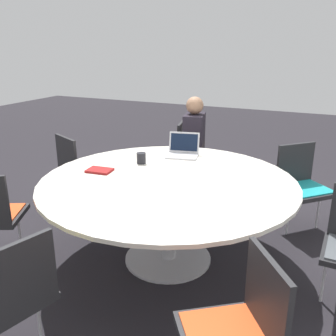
{
  "coord_description": "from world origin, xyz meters",
  "views": [
    {
      "loc": [
        2.57,
        1.18,
        1.78
      ],
      "look_at": [
        0.0,
        0.0,
        0.83
      ],
      "focal_mm": 40.0,
      "sensor_mm": 36.0,
      "label": 1
    }
  ],
  "objects_px": {
    "person_0": "(195,139)",
    "coffee_cup": "(141,158)",
    "chair_6": "(302,181)",
    "spiral_notebook": "(100,170)",
    "laptop": "(183,150)",
    "chair_4": "(239,325)",
    "chair_1": "(78,166)",
    "chair_3": "(9,293)",
    "chair_0": "(191,150)"
  },
  "relations": [
    {
      "from": "chair_4",
      "to": "coffee_cup",
      "type": "bearing_deg",
      "value": 6.75
    },
    {
      "from": "chair_1",
      "to": "spiral_notebook",
      "type": "relative_size",
      "value": 3.79
    },
    {
      "from": "chair_0",
      "to": "spiral_notebook",
      "type": "distance_m",
      "value": 1.75
    },
    {
      "from": "spiral_notebook",
      "to": "laptop",
      "type": "bearing_deg",
      "value": 148.31
    },
    {
      "from": "coffee_cup",
      "to": "laptop",
      "type": "bearing_deg",
      "value": 148.27
    },
    {
      "from": "chair_3",
      "to": "chair_6",
      "type": "distance_m",
      "value": 2.75
    },
    {
      "from": "spiral_notebook",
      "to": "chair_0",
      "type": "bearing_deg",
      "value": 174.13
    },
    {
      "from": "person_0",
      "to": "chair_4",
      "type": "bearing_deg",
      "value": 12.31
    },
    {
      "from": "laptop",
      "to": "spiral_notebook",
      "type": "bearing_deg",
      "value": -134.33
    },
    {
      "from": "chair_6",
      "to": "laptop",
      "type": "height_order",
      "value": "laptop"
    },
    {
      "from": "chair_0",
      "to": "chair_6",
      "type": "distance_m",
      "value": 1.52
    },
    {
      "from": "coffee_cup",
      "to": "chair_4",
      "type": "bearing_deg",
      "value": 42.4
    },
    {
      "from": "chair_4",
      "to": "chair_6",
      "type": "height_order",
      "value": "same"
    },
    {
      "from": "chair_3",
      "to": "chair_4",
      "type": "bearing_deg",
      "value": -61.98
    },
    {
      "from": "chair_6",
      "to": "chair_1",
      "type": "bearing_deg",
      "value": -32.41
    },
    {
      "from": "chair_3",
      "to": "person_0",
      "type": "relative_size",
      "value": 0.71
    },
    {
      "from": "chair_3",
      "to": "chair_6",
      "type": "xyz_separation_m",
      "value": [
        -2.45,
        1.25,
        0.0
      ]
    },
    {
      "from": "chair_3",
      "to": "person_0",
      "type": "xyz_separation_m",
      "value": [
        -2.84,
        -0.01,
        0.2
      ]
    },
    {
      "from": "person_0",
      "to": "chair_0",
      "type": "bearing_deg",
      "value": -161.02
    },
    {
      "from": "person_0",
      "to": "laptop",
      "type": "relative_size",
      "value": 3.46
    },
    {
      "from": "chair_0",
      "to": "chair_3",
      "type": "bearing_deg",
      "value": -9.98
    },
    {
      "from": "chair_3",
      "to": "chair_0",
      "type": "bearing_deg",
      "value": 17.59
    },
    {
      "from": "chair_3",
      "to": "laptop",
      "type": "distance_m",
      "value": 2.11
    },
    {
      "from": "chair_6",
      "to": "coffee_cup",
      "type": "relative_size",
      "value": 8.57
    },
    {
      "from": "person_0",
      "to": "coffee_cup",
      "type": "distance_m",
      "value": 1.16
    },
    {
      "from": "chair_6",
      "to": "coffee_cup",
      "type": "height_order",
      "value": "chair_6"
    },
    {
      "from": "spiral_notebook",
      "to": "chair_3",
      "type": "bearing_deg",
      "value": 13.44
    },
    {
      "from": "chair_4",
      "to": "spiral_notebook",
      "type": "height_order",
      "value": "chair_4"
    },
    {
      "from": "chair_3",
      "to": "laptop",
      "type": "xyz_separation_m",
      "value": [
        -2.08,
        0.15,
        0.28
      ]
    },
    {
      "from": "laptop",
      "to": "spiral_notebook",
      "type": "distance_m",
      "value": 0.88
    },
    {
      "from": "chair_3",
      "to": "spiral_notebook",
      "type": "xyz_separation_m",
      "value": [
        -1.33,
        -0.32,
        0.24
      ]
    },
    {
      "from": "person_0",
      "to": "spiral_notebook",
      "type": "height_order",
      "value": "person_0"
    },
    {
      "from": "chair_6",
      "to": "spiral_notebook",
      "type": "xyz_separation_m",
      "value": [
        1.12,
        -1.57,
        0.24
      ]
    },
    {
      "from": "chair_1",
      "to": "chair_6",
      "type": "bearing_deg",
      "value": 37.86
    },
    {
      "from": "chair_1",
      "to": "laptop",
      "type": "relative_size",
      "value": 2.45
    },
    {
      "from": "person_0",
      "to": "laptop",
      "type": "xyz_separation_m",
      "value": [
        0.76,
        0.15,
        0.08
      ]
    },
    {
      "from": "person_0",
      "to": "coffee_cup",
      "type": "height_order",
      "value": "person_0"
    },
    {
      "from": "chair_3",
      "to": "person_0",
      "type": "distance_m",
      "value": 2.85
    },
    {
      "from": "chair_4",
      "to": "laptop",
      "type": "xyz_separation_m",
      "value": [
        -1.81,
        -1.04,
        0.28
      ]
    },
    {
      "from": "chair_0",
      "to": "chair_6",
      "type": "relative_size",
      "value": 1.0
    },
    {
      "from": "chair_1",
      "to": "person_0",
      "type": "relative_size",
      "value": 0.71
    },
    {
      "from": "laptop",
      "to": "chair_1",
      "type": "bearing_deg",
      "value": 175.08
    },
    {
      "from": "spiral_notebook",
      "to": "coffee_cup",
      "type": "xyz_separation_m",
      "value": [
        -0.35,
        0.22,
        0.04
      ]
    },
    {
      "from": "laptop",
      "to": "spiral_notebook",
      "type": "xyz_separation_m",
      "value": [
        0.75,
        -0.46,
        -0.04
      ]
    },
    {
      "from": "chair_0",
      "to": "coffee_cup",
      "type": "height_order",
      "value": "chair_0"
    },
    {
      "from": "spiral_notebook",
      "to": "chair_1",
      "type": "bearing_deg",
      "value": -130.39
    },
    {
      "from": "chair_4",
      "to": "coffee_cup",
      "type": "distance_m",
      "value": 1.93
    },
    {
      "from": "chair_0",
      "to": "chair_4",
      "type": "xyz_separation_m",
      "value": [
        2.78,
        1.33,
        0.0
      ]
    },
    {
      "from": "person_0",
      "to": "chair_3",
      "type": "bearing_deg",
      "value": -12.46
    },
    {
      "from": "chair_3",
      "to": "spiral_notebook",
      "type": "distance_m",
      "value": 1.39
    }
  ]
}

